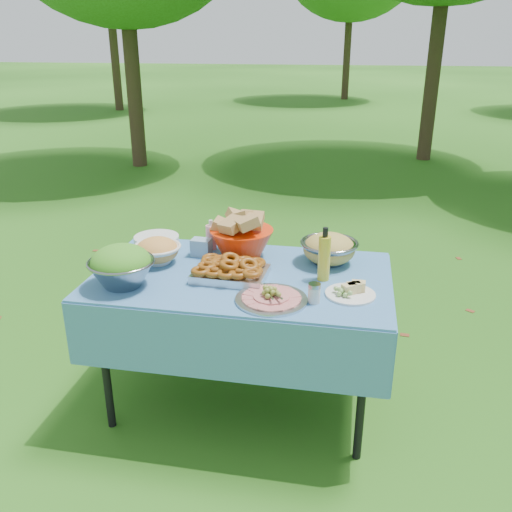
{
  "coord_description": "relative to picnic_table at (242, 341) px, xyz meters",
  "views": [
    {
      "loc": [
        0.52,
        -2.4,
        1.85
      ],
      "look_at": [
        0.07,
        0.0,
        0.87
      ],
      "focal_mm": 38.0,
      "sensor_mm": 36.0,
      "label": 1
    }
  ],
  "objects": [
    {
      "name": "bread_bowl",
      "position": [
        -0.05,
        0.25,
        0.49
      ],
      "size": [
        0.43,
        0.43,
        0.23
      ],
      "primitive_type": null,
      "rotation": [
        0.0,
        0.0,
        -0.32
      ],
      "color": "red",
      "rests_on": "picnic_table"
    },
    {
      "name": "sanitizer_bottle",
      "position": [
        -0.24,
        0.31,
        0.46
      ],
      "size": [
        0.07,
        0.07,
        0.17
      ],
      "primitive_type": "cylinder",
      "rotation": [
        0.0,
        0.0,
        -0.15
      ],
      "color": "pink",
      "rests_on": "picnic_table"
    },
    {
      "name": "wipes_box",
      "position": [
        -0.26,
        0.21,
        0.43
      ],
      "size": [
        0.11,
        0.08,
        0.09
      ],
      "primitive_type": "cube",
      "rotation": [
        0.0,
        0.0,
        -0.08
      ],
      "color": "#80A5C6",
      "rests_on": "picnic_table"
    },
    {
      "name": "ground",
      "position": [
        0.0,
        0.0,
        -0.38
      ],
      "size": [
        80.0,
        80.0,
        0.0
      ],
      "primitive_type": "plane",
      "color": "#12380A",
      "rests_on": "ground"
    },
    {
      "name": "salad_bowl",
      "position": [
        -0.53,
        -0.23,
        0.48
      ],
      "size": [
        0.34,
        0.34,
        0.2
      ],
      "primitive_type": null,
      "rotation": [
        0.0,
        0.0,
        -0.1
      ],
      "color": "gray",
      "rests_on": "picnic_table"
    },
    {
      "name": "shaker",
      "position": [
        0.38,
        -0.24,
        0.43
      ],
      "size": [
        0.06,
        0.06,
        0.09
      ],
      "primitive_type": "cylinder",
      "rotation": [
        0.0,
        0.0,
        -0.14
      ],
      "color": "silver",
      "rests_on": "picnic_table"
    },
    {
      "name": "pasta_bowl_white",
      "position": [
        -0.46,
        0.07,
        0.45
      ],
      "size": [
        0.31,
        0.31,
        0.14
      ],
      "primitive_type": null,
      "rotation": [
        0.0,
        0.0,
        0.36
      ],
      "color": "silver",
      "rests_on": "picnic_table"
    },
    {
      "name": "oil_bottle",
      "position": [
        0.4,
        0.02,
        0.51
      ],
      "size": [
        0.07,
        0.07,
        0.27
      ],
      "primitive_type": "cylinder",
      "rotation": [
        0.0,
        0.0,
        0.24
      ],
      "color": "gold",
      "rests_on": "picnic_table"
    },
    {
      "name": "pasta_bowl_steel",
      "position": [
        0.41,
        0.24,
        0.46
      ],
      "size": [
        0.34,
        0.34,
        0.16
      ],
      "primitive_type": null,
      "rotation": [
        0.0,
        0.0,
        -0.18
      ],
      "color": "gray",
      "rests_on": "picnic_table"
    },
    {
      "name": "picnic_table",
      "position": [
        0.0,
        0.0,
        0.0
      ],
      "size": [
        1.46,
        0.86,
        0.76
      ],
      "primitive_type": "cube",
      "color": "#80BFF5",
      "rests_on": "ground"
    },
    {
      "name": "charcuterie_platter",
      "position": [
        0.19,
        -0.26,
        0.42
      ],
      "size": [
        0.37,
        0.37,
        0.07
      ],
      "primitive_type": "cylinder",
      "rotation": [
        0.0,
        0.0,
        -0.14
      ],
      "color": "#AEB1B6",
      "rests_on": "picnic_table"
    },
    {
      "name": "plate_stack",
      "position": [
        -0.55,
        0.29,
        0.41
      ],
      "size": [
        0.26,
        0.26,
        0.06
      ],
      "primitive_type": "cylinder",
      "rotation": [
        0.0,
        0.0,
        0.06
      ],
      "color": "silver",
      "rests_on": "picnic_table"
    },
    {
      "name": "fried_tray",
      "position": [
        -0.04,
        -0.05,
        0.42
      ],
      "size": [
        0.36,
        0.26,
        0.08
      ],
      "primitive_type": "cube",
      "rotation": [
        0.0,
        0.0,
        -0.05
      ],
      "color": "silver",
      "rests_on": "picnic_table"
    },
    {
      "name": "cheese_plate",
      "position": [
        0.54,
        -0.14,
        0.41
      ],
      "size": [
        0.24,
        0.24,
        0.06
      ],
      "primitive_type": "cylinder",
      "rotation": [
        0.0,
        0.0,
        -0.07
      ],
      "color": "silver",
      "rests_on": "picnic_table"
    }
  ]
}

